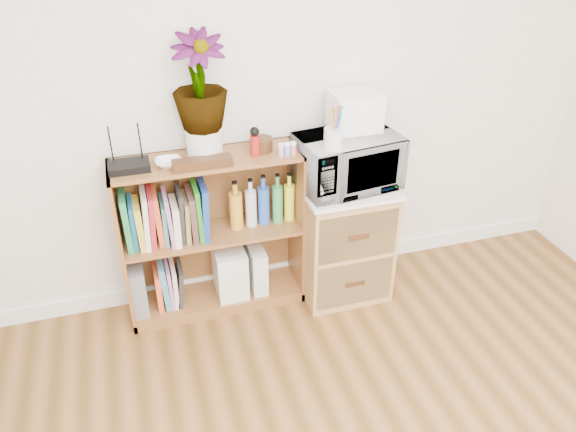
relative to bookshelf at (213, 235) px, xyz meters
name	(u,v)px	position (x,y,z in m)	size (l,w,h in m)	color
skirting_board	(268,271)	(0.35, 0.14, -0.42)	(4.00, 0.02, 0.10)	white
bookshelf	(213,235)	(0.00, 0.00, 0.00)	(1.00, 0.30, 0.95)	brown
wicker_unit	(342,240)	(0.75, -0.08, -0.12)	(0.50, 0.45, 0.70)	#9E7542
microwave	(347,161)	(0.75, -0.08, 0.39)	(0.53, 0.36, 0.29)	white
pen_cup	(333,138)	(0.62, -0.20, 0.59)	(0.09, 0.09, 0.10)	silver
small_appliance	(355,111)	(0.81, 0.01, 0.64)	(0.26, 0.21, 0.20)	white
router	(129,166)	(-0.39, -0.02, 0.49)	(0.20, 0.14, 0.04)	black
white_bowl	(168,163)	(-0.19, -0.03, 0.49)	(0.13, 0.13, 0.03)	white
plant_pot	(204,143)	(0.00, 0.02, 0.55)	(0.18, 0.18, 0.16)	silver
potted_plant	(199,82)	(0.00, 0.02, 0.87)	(0.27, 0.27, 0.48)	#2E6F2C
trinket_box	(202,163)	(-0.04, -0.10, 0.50)	(0.30, 0.07, 0.05)	#35210E
kokeshi_doll	(255,146)	(0.25, -0.04, 0.53)	(0.05, 0.05, 0.11)	#A11A13
wooden_bowl	(261,144)	(0.30, 0.01, 0.51)	(0.12, 0.12, 0.07)	#341B0E
paint_jars	(287,151)	(0.41, -0.09, 0.50)	(0.10, 0.04, 0.05)	pink
file_box	(138,286)	(-0.45, 0.00, -0.26)	(0.09, 0.24, 0.30)	slate
magazine_holder_left	(223,271)	(0.04, -0.01, -0.25)	(0.10, 0.24, 0.30)	silver
magazine_holder_mid	(237,269)	(0.12, -0.01, -0.26)	(0.09, 0.24, 0.30)	silver
magazine_holder_right	(257,267)	(0.24, -0.01, -0.27)	(0.09, 0.22, 0.28)	silver
cookbooks	(166,217)	(-0.24, 0.00, 0.16)	(0.45, 0.20, 0.31)	#238349
liquor_bottles	(261,202)	(0.28, 0.00, 0.17)	(0.37, 0.07, 0.29)	gold
lower_books	(168,284)	(-0.28, 0.00, -0.28)	(0.16, 0.19, 0.28)	#F5522B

